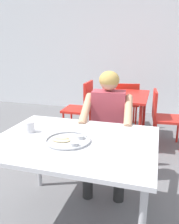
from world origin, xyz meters
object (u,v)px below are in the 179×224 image
thali_tray (68,140)px  drinking_cup (30,127)px  chair_foreground (110,131)px  chair_red_right (163,115)px  chair_red_far (126,101)px  table_background_red (121,100)px  diner_foreground (107,120)px  chair_red_left (82,105)px  table_foreground (74,148)px

thali_tray → drinking_cup: drinking_cup is taller
chair_foreground → chair_red_right: chair_foreground is taller
chair_red_right → chair_red_far: size_ratio=1.02×
chair_foreground → table_background_red: 0.97m
drinking_cup → chair_red_far: 2.53m
drinking_cup → diner_foreground: 0.82m
drinking_cup → table_background_red: bearing=76.0°
drinking_cup → table_background_red: drinking_cup is taller
chair_red_left → chair_red_right: (1.22, -0.02, -0.04)m
chair_red_far → thali_tray: bearing=-91.8°
drinking_cup → chair_red_right: (1.06, 1.80, -0.33)m
table_foreground → table_background_red: table_foreground is taller
table_background_red → chair_red_far: chair_red_far is taller
table_foreground → chair_red_far: size_ratio=1.52×
drinking_cup → diner_foreground: (0.50, 0.64, -0.09)m
chair_foreground → thali_tray: bearing=-96.8°
chair_foreground → table_background_red: bearing=91.7°
table_foreground → chair_red_left: chair_red_left is taller
thali_tray → diner_foreground: diner_foreground is taller
table_foreground → drinking_cup: 0.42m
chair_foreground → chair_red_right: size_ratio=1.06×
thali_tray → diner_foreground: bearing=79.5°
drinking_cup → diner_foreground: bearing=51.9°
drinking_cup → chair_red_far: bearing=79.7°
thali_tray → chair_foreground: chair_foreground is taller
chair_red_right → table_foreground: bearing=-109.9°
table_background_red → chair_red_right: 0.63m
table_foreground → chair_foreground: size_ratio=1.40×
table_foreground → thali_tray: 0.10m
table_foreground → chair_red_far: chair_red_far is taller
table_foreground → chair_foreground: chair_foreground is taller
chair_red_left → table_background_red: bearing=1.3°
chair_red_left → chair_foreground: bearing=-55.7°
chair_foreground → table_background_red: (-0.03, 0.96, 0.14)m
chair_foreground → chair_red_left: bearing=124.3°
chair_red_right → table_background_red: bearing=177.2°
table_foreground → chair_red_far: 2.52m
chair_red_far → table_foreground: bearing=-91.2°
table_background_red → chair_red_right: size_ratio=1.15×
drinking_cup → diner_foreground: size_ratio=0.07×
chair_red_far → chair_red_left: bearing=-132.9°
chair_red_far → table_background_red: bearing=-89.5°
diner_foreground → chair_red_left: diner_foreground is taller
diner_foreground → table_foreground: bearing=-98.8°
drinking_cup → table_background_red: 1.89m
diner_foreground → chair_red_right: (0.56, 1.16, -0.23)m
thali_tray → chair_red_right: 2.04m
chair_red_left → chair_red_right: bearing=-0.7°
chair_foreground → table_foreground: bearing=-95.4°
drinking_cup → chair_red_right: drinking_cup is taller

